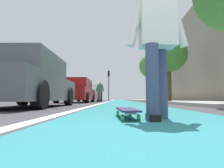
# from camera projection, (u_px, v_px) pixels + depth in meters

# --- Properties ---
(ground_plane) EXTENTS (80.00, 80.00, 0.00)m
(ground_plane) POSITION_uv_depth(u_px,v_px,m) (124.00, 103.00, 10.68)
(ground_plane) COLOR #38383D
(bike_lane_paint) EXTENTS (56.00, 2.14, 0.00)m
(bike_lane_paint) POSITION_uv_depth(u_px,v_px,m) (121.00, 101.00, 24.63)
(bike_lane_paint) COLOR #237075
(bike_lane_paint) RESTS_ON ground
(lane_stripe_white) EXTENTS (52.00, 0.16, 0.01)m
(lane_stripe_white) POSITION_uv_depth(u_px,v_px,m) (110.00, 101.00, 20.68)
(lane_stripe_white) COLOR silver
(lane_stripe_white) RESTS_ON ground
(sidewalk_curb) EXTENTS (52.00, 3.20, 0.10)m
(sidewalk_curb) POSITION_uv_depth(u_px,v_px,m) (159.00, 101.00, 18.55)
(sidewalk_curb) COLOR #9E9B93
(sidewalk_curb) RESTS_ON ground
(building_facade) EXTENTS (40.00, 1.20, 8.09)m
(building_facade) POSITION_uv_depth(u_px,v_px,m) (176.00, 66.00, 22.75)
(building_facade) COLOR gray
(building_facade) RESTS_ON ground
(skateboard) EXTENTS (0.85, 0.27, 0.11)m
(skateboard) POSITION_uv_depth(u_px,v_px,m) (127.00, 110.00, 2.32)
(skateboard) COLOR green
(skateboard) RESTS_ON ground
(skater_person) EXTENTS (0.48, 0.72, 1.64)m
(skater_person) POSITION_uv_depth(u_px,v_px,m) (157.00, 37.00, 2.22)
(skater_person) COLOR #384260
(skater_person) RESTS_ON ground
(parked_car_near) EXTENTS (4.41, 1.95, 1.48)m
(parked_car_near) POSITION_uv_depth(u_px,v_px,m) (29.00, 82.00, 5.56)
(parked_car_near) COLOR #4C5156
(parked_car_near) RESTS_ON ground
(parked_car_mid) EXTENTS (4.47, 1.95, 1.47)m
(parked_car_mid) POSITION_uv_depth(u_px,v_px,m) (77.00, 91.00, 12.26)
(parked_car_mid) COLOR maroon
(parked_car_mid) RESTS_ON ground
(parked_car_far) EXTENTS (4.02, 1.93, 1.47)m
(parked_car_far) POSITION_uv_depth(u_px,v_px,m) (90.00, 94.00, 18.12)
(parked_car_far) COLOR silver
(parked_car_far) RESTS_ON ground
(traffic_light) EXTENTS (0.33, 0.28, 4.17)m
(traffic_light) POSITION_uv_depth(u_px,v_px,m) (109.00, 80.00, 26.86)
(traffic_light) COLOR #2D2D2D
(traffic_light) RESTS_ON ground
(street_tree_mid) EXTENTS (2.55, 2.55, 4.64)m
(street_tree_mid) POSITION_uv_depth(u_px,v_px,m) (169.00, 54.00, 13.51)
(street_tree_mid) COLOR brown
(street_tree_mid) RESTS_ON ground
(street_tree_far) EXTENTS (2.60, 2.60, 5.02)m
(street_tree_far) POSITION_uv_depth(u_px,v_px,m) (152.00, 66.00, 20.41)
(street_tree_far) COLOR brown
(street_tree_far) RESTS_ON ground
(pedestrian_distant) EXTENTS (0.46, 0.72, 1.65)m
(pedestrian_distant) POSITION_uv_depth(u_px,v_px,m) (100.00, 90.00, 15.86)
(pedestrian_distant) COLOR black
(pedestrian_distant) RESTS_ON ground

